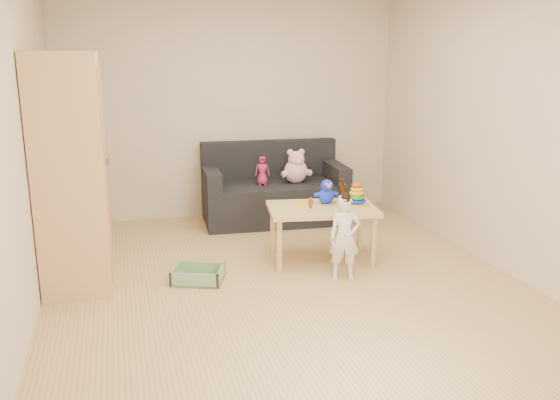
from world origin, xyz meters
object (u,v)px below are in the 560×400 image
object	(u,v)px
sofa	(274,202)
play_table	(322,234)
wardrobe	(72,169)
toddler	(345,238)

from	to	relation	value
sofa	play_table	size ratio (longest dim) A/B	1.62
wardrobe	sofa	distance (m)	2.58
toddler	play_table	bearing A→B (deg)	108.33
wardrobe	toddler	xyz separation A→B (m)	(2.25, -0.64, -0.61)
play_table	wardrobe	bearing A→B (deg)	176.27
wardrobe	play_table	size ratio (longest dim) A/B	1.94
sofa	toddler	distance (m)	1.92
wardrobe	play_table	world-z (taller)	wardrobe
sofa	play_table	distance (m)	1.42
wardrobe	sofa	world-z (taller)	wardrobe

